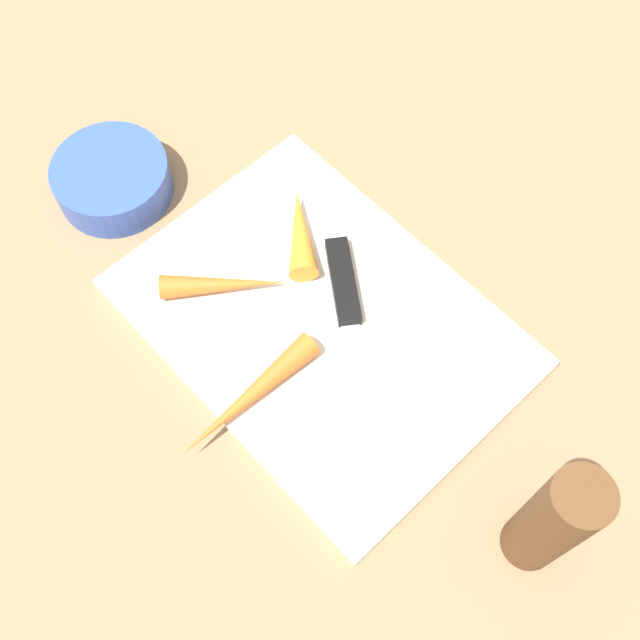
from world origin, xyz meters
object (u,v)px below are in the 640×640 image
carrot_medium (225,285)px  carrot_shortest (300,231)px  cutting_board (320,323)px  knife (345,294)px  pepper_grinder (553,522)px  carrot_longest (249,397)px  small_bowl (112,179)px

carrot_medium → carrot_shortest: (-0.01, -0.09, 0.00)m
cutting_board → carrot_shortest: bearing=-30.9°
knife → pepper_grinder: pepper_grinder is taller
carrot_medium → carrot_shortest: 0.09m
knife → carrot_longest: size_ratio=1.18×
carrot_longest → carrot_medium: bearing=-120.2°
knife → carrot_shortest: bearing=-154.1°
small_bowl → carrot_shortest: bearing=-152.4°
cutting_board → carrot_longest: carrot_longest is taller
knife → small_bowl: bearing=-127.2°
knife → carrot_shortest: carrot_shortest is taller
cutting_board → carrot_medium: carrot_medium is taller
carrot_medium → carrot_shortest: bearing=36.7°
cutting_board → carrot_shortest: carrot_shortest is taller
knife → small_bowl: 0.27m
small_bowl → knife: bearing=-162.4°
cutting_board → pepper_grinder: (-0.26, 0.01, 0.07)m
cutting_board → knife: 0.04m
carrot_medium → small_bowl: bearing=131.5°
knife → carrot_medium: 0.11m
cutting_board → pepper_grinder: 0.27m
knife → pepper_grinder: (-0.27, 0.05, 0.06)m
knife → carrot_longest: bearing=-47.1°
carrot_longest → carrot_shortest: 0.17m
small_bowl → pepper_grinder: (-0.52, -0.03, 0.06)m
carrot_shortest → pepper_grinder: bearing=-151.4°
cutting_board → carrot_medium: 0.10m
carrot_longest → pepper_grinder: size_ratio=0.93×
knife → carrot_shortest: (0.08, -0.01, 0.01)m
knife → pepper_grinder: size_ratio=1.10×
pepper_grinder → knife: bearing=-9.9°
knife → carrot_medium: (0.08, 0.08, 0.01)m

